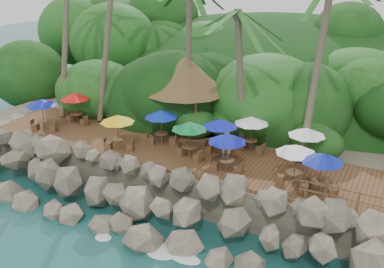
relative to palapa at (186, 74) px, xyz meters
The scene contains 11 objects.
ground 11.20m from the palapa, 76.90° to the right, with size 140.00×140.00×0.00m, color #19514F.
land_base 8.46m from the palapa, 71.96° to the left, with size 32.00×25.20×2.10m, color gray.
jungle_hill 15.46m from the palapa, 81.29° to the left, with size 44.80×28.00×15.40m, color #143811.
seawall 8.94m from the palapa, 73.50° to the right, with size 29.00×4.00×2.30m, color gray, non-canonical shape.
terrace 5.36m from the palapa, 56.90° to the right, with size 26.00×5.00×0.20m, color brown.
jungle_foliage 8.39m from the palapa, 69.04° to the left, with size 44.00×16.00×12.00m, color #143811, non-canonical shape.
foam_line 10.93m from the palapa, 76.48° to the right, with size 25.20×0.80×0.06m.
palapa is the anchor object (origin of this frame).
dining_clusters 5.31m from the palapa, 48.59° to the right, with size 23.49×5.12×2.08m.
railing 13.40m from the palapa, 25.73° to the right, with size 6.10×0.10×1.00m.
waiter 5.90m from the palapa, 37.71° to the right, with size 0.63×0.41×1.73m, color silver.
Camera 1 is at (10.19, -13.40, 12.01)m, focal length 40.24 mm.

